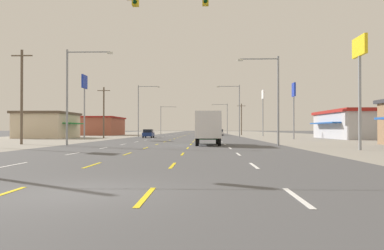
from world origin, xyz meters
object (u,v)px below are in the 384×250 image
(sedan_inner_right_mid, at_px, (207,133))
(hatchback_far_right_midfar, at_px, (220,132))
(hatchback_far_left_near, at_px, (148,133))
(streetlight_left_row_0, at_px, (72,89))
(box_truck_inner_right_nearest, at_px, (208,126))
(pole_sign_right_row_1, at_px, (294,97))
(pole_sign_left_row_1, at_px, (84,90))
(streetlight_left_row_2, at_px, (163,117))
(pole_sign_right_row_0, at_px, (360,63))
(hatchback_far_right_far, at_px, (218,132))
(hatchback_inner_right_farther, at_px, (206,131))
(pole_sign_right_row_2, at_px, (263,100))
(streetlight_right_row_2, at_px, (225,116))
(streetlight_left_row_1, at_px, (140,107))
(streetlight_right_row_1, at_px, (237,107))
(streetlight_right_row_0, at_px, (274,93))

(sedan_inner_right_mid, relative_size, hatchback_far_right_midfar, 1.15)
(hatchback_far_left_near, bearing_deg, streetlight_left_row_0, -94.86)
(box_truck_inner_right_nearest, xyz_separation_m, sedan_inner_right_mid, (0.13, 41.99, -1.08))
(hatchback_far_right_midfar, xyz_separation_m, pole_sign_right_row_1, (10.24, -32.89, 5.78))
(pole_sign_left_row_1, bearing_deg, hatchback_far_left_near, 52.08)
(streetlight_left_row_2, bearing_deg, hatchback_far_left_near, -86.85)
(hatchback_far_right_midfar, relative_size, pole_sign_right_row_1, 0.44)
(box_truck_inner_right_nearest, xyz_separation_m, pole_sign_right_row_0, (11.29, -8.69, 4.70))
(hatchback_far_right_far, relative_size, hatchback_inner_right_farther, 1.00)
(pole_sign_right_row_2, distance_m, streetlight_right_row_2, 32.16)
(pole_sign_right_row_0, height_order, streetlight_left_row_1, streetlight_left_row_1)
(pole_sign_right_row_2, relative_size, streetlight_left_row_2, 1.18)
(hatchback_inner_right_farther, distance_m, streetlight_right_row_2, 13.71)
(hatchback_far_left_near, relative_size, hatchback_inner_right_farther, 1.00)
(pole_sign_left_row_1, bearing_deg, hatchback_inner_right_farther, 74.80)
(pole_sign_left_row_1, height_order, streetlight_left_row_2, pole_sign_left_row_1)
(hatchback_far_right_midfar, distance_m, pole_sign_right_row_2, 14.53)
(hatchback_far_right_far, bearing_deg, sedan_inner_right_mid, -95.78)
(sedan_inner_right_mid, bearing_deg, pole_sign_right_row_2, 19.38)
(pole_sign_right_row_1, bearing_deg, sedan_inner_right_mid, 124.19)
(streetlight_left_row_2, bearing_deg, streetlight_right_row_1, -64.04)
(box_truck_inner_right_nearest, height_order, streetlight_right_row_0, streetlight_right_row_0)
(sedan_inner_right_mid, xyz_separation_m, streetlight_left_row_1, (-13.32, -3.73, 5.28))
(streetlight_right_row_0, bearing_deg, streetlight_right_row_1, 90.05)
(hatchback_far_left_near, xyz_separation_m, streetlight_left_row_2, (-2.61, 47.30, 4.37))
(pole_sign_right_row_1, bearing_deg, streetlight_left_row_0, -138.89)
(pole_sign_right_row_0, relative_size, pole_sign_right_row_1, 0.97)
(hatchback_inner_right_farther, bearing_deg, sedan_inner_right_mid, -90.00)
(sedan_inner_right_mid, distance_m, pole_sign_left_row_1, 29.84)
(pole_sign_left_row_1, xyz_separation_m, streetlight_left_row_0, (5.57, -21.12, -2.13))
(pole_sign_left_row_1, distance_m, streetlight_left_row_2, 58.24)
(sedan_inner_right_mid, height_order, hatchback_far_right_midfar, hatchback_far_right_midfar)
(pole_sign_left_row_1, xyz_separation_m, streetlight_right_row_0, (24.94, -21.12, -2.59))
(hatchback_inner_right_farther, height_order, streetlight_left_row_2, streetlight_left_row_2)
(hatchback_inner_right_farther, bearing_deg, hatchback_far_left_near, -100.20)
(box_truck_inner_right_nearest, distance_m, hatchback_inner_right_farther, 89.18)
(box_truck_inner_right_nearest, relative_size, pole_sign_right_row_0, 0.85)
(hatchback_inner_right_farther, relative_size, streetlight_right_row_1, 0.38)
(pole_sign_right_row_1, bearing_deg, streetlight_right_row_2, 97.69)
(hatchback_far_left_near, bearing_deg, streetlight_right_row_0, -62.29)
(pole_sign_right_row_2, distance_m, streetlight_right_row_1, 10.52)
(pole_sign_right_row_0, distance_m, streetlight_left_row_0, 25.55)
(streetlight_right_row_0, relative_size, streetlight_left_row_2, 0.98)
(box_truck_inner_right_nearest, xyz_separation_m, hatchback_far_left_near, (-10.43, 30.48, -1.05))
(sedan_inner_right_mid, bearing_deg, streetlight_left_row_0, -107.05)
(hatchback_far_right_midfar, xyz_separation_m, hatchback_inner_right_farther, (-3.27, 34.17, 0.00))
(hatchback_inner_right_farther, distance_m, streetlight_left_row_2, 17.95)
(pole_sign_left_row_1, height_order, pole_sign_right_row_2, pole_sign_right_row_2)
(box_truck_inner_right_nearest, xyz_separation_m, pole_sign_right_row_1, (13.64, 22.11, 4.73))
(pole_sign_right_row_1, bearing_deg, pole_sign_right_row_2, 92.42)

